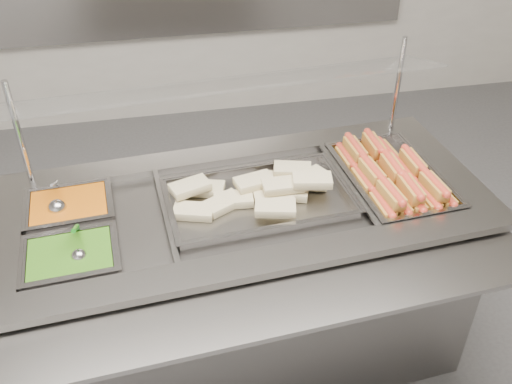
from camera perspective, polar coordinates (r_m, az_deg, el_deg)
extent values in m
cube|color=slate|center=(2.22, -1.13, -9.27)|extent=(1.65, 0.78, 0.78)
cube|color=gray|center=(1.73, 1.39, -6.98)|extent=(1.69, 0.24, 0.03)
cube|color=gray|center=(2.21, -3.32, 3.76)|extent=(1.69, 0.24, 0.03)
cube|color=gray|center=(1.96, -24.06, -4.58)|extent=(0.15, 0.52, 0.03)
cube|color=gray|center=(2.25, 18.48, 2.35)|extent=(0.15, 0.52, 0.03)
cube|color=black|center=(2.02, -1.22, -3.28)|extent=(1.48, 0.61, 0.02)
cube|color=gray|center=(2.06, 9.14, 1.00)|extent=(0.05, 0.51, 0.01)
cube|color=gray|center=(1.92, -9.05, -2.03)|extent=(0.05, 0.51, 0.01)
cube|color=gray|center=(1.65, 2.88, -11.14)|extent=(1.62, 0.34, 0.02)
cylinder|color=slate|center=(1.73, -22.22, -13.14)|extent=(0.04, 0.23, 0.02)
cylinder|color=slate|center=(2.02, 21.62, -4.71)|extent=(0.04, 0.23, 0.02)
cylinder|color=silver|center=(2.07, -22.60, 5.30)|extent=(0.02, 0.02, 0.39)
cylinder|color=silver|center=(2.32, 13.98, 10.27)|extent=(0.02, 0.02, 0.39)
cube|color=silver|center=(1.93, -2.80, 10.69)|extent=(1.49, 0.37, 0.08)
cube|color=#BB5A0A|center=(2.05, -18.06, -1.92)|extent=(0.26, 0.21, 0.08)
cube|color=#1F6A10|center=(1.84, -17.93, -6.71)|extent=(0.26, 0.21, 0.08)
cube|color=#9C6720|center=(1.98, 12.53, -1.56)|extent=(0.05, 0.14, 0.05)
cylinder|color=#B33120|center=(1.97, 12.60, -1.10)|extent=(0.03, 0.15, 0.03)
cube|color=#9C6720|center=(2.09, 10.68, 0.99)|extent=(0.05, 0.14, 0.05)
cylinder|color=#B33120|center=(2.08, 10.73, 1.40)|extent=(0.04, 0.15, 0.03)
cube|color=#9C6720|center=(2.21, 9.01, 3.20)|extent=(0.05, 0.14, 0.05)
cylinder|color=#B33120|center=(2.20, 9.06, 3.64)|extent=(0.04, 0.15, 0.03)
cube|color=#9C6720|center=(2.01, 13.95, -1.27)|extent=(0.06, 0.14, 0.05)
cylinder|color=#B33120|center=(2.00, 14.03, -0.83)|extent=(0.04, 0.15, 0.03)
cube|color=#9C6720|center=(2.12, 12.04, 1.19)|extent=(0.06, 0.14, 0.05)
cylinder|color=#B33120|center=(2.10, 12.10, 1.63)|extent=(0.04, 0.15, 0.03)
cube|color=#9C6720|center=(2.23, 10.32, 3.41)|extent=(0.06, 0.14, 0.05)
cylinder|color=#B33120|center=(2.22, 10.37, 3.83)|extent=(0.04, 0.15, 0.03)
cube|color=#9C6720|center=(2.03, 15.35, -0.99)|extent=(0.05, 0.14, 0.05)
cylinder|color=#B33120|center=(2.02, 15.43, -0.57)|extent=(0.04, 0.15, 0.03)
cube|color=#9C6720|center=(2.14, 13.39, 1.41)|extent=(0.06, 0.14, 0.05)
cylinder|color=#B33120|center=(2.13, 13.46, 1.85)|extent=(0.04, 0.15, 0.03)
cube|color=#9C6720|center=(2.25, 11.62, 3.57)|extent=(0.06, 0.14, 0.05)
cylinder|color=#B33120|center=(2.24, 11.68, 4.02)|extent=(0.04, 0.15, 0.03)
cube|color=#9C6720|center=(2.06, 16.71, -0.77)|extent=(0.05, 0.14, 0.05)
cylinder|color=#B33120|center=(2.05, 16.81, -0.31)|extent=(0.04, 0.15, 0.03)
cube|color=#9C6720|center=(2.17, 14.71, 1.60)|extent=(0.05, 0.14, 0.05)
cylinder|color=#B33120|center=(2.15, 14.79, 2.06)|extent=(0.04, 0.15, 0.03)
cube|color=#9C6720|center=(2.28, 12.90, 3.81)|extent=(0.06, 0.14, 0.05)
cylinder|color=#B33120|center=(2.27, 12.97, 4.20)|extent=(0.04, 0.15, 0.03)
cube|color=#9C6720|center=(2.09, 18.02, -0.50)|extent=(0.06, 0.14, 0.05)
cylinder|color=#B33120|center=(2.08, 18.12, -0.06)|extent=(0.04, 0.15, 0.03)
cube|color=#9C6720|center=(1.97, 13.35, -0.32)|extent=(0.06, 0.14, 0.05)
cylinder|color=#B33120|center=(1.96, 13.43, 0.15)|extent=(0.04, 0.15, 0.03)
cube|color=#9C6720|center=(2.07, 11.48, 1.98)|extent=(0.06, 0.14, 0.05)
cylinder|color=#B33120|center=(2.06, 11.55, 2.43)|extent=(0.04, 0.15, 0.03)
cube|color=#9C6720|center=(2.19, 9.86, 4.19)|extent=(0.05, 0.14, 0.05)
cylinder|color=#B33120|center=(2.18, 9.91, 4.63)|extent=(0.04, 0.15, 0.03)
cube|color=#9C6720|center=(2.01, 15.21, 0.22)|extent=(0.05, 0.13, 0.05)
cylinder|color=#B33120|center=(2.00, 15.29, 0.68)|extent=(0.03, 0.15, 0.03)
cube|color=#9C6720|center=(2.11, 13.48, 2.37)|extent=(0.05, 0.13, 0.05)
cylinder|color=#B33120|center=(2.10, 13.56, 2.81)|extent=(0.03, 0.15, 0.03)
cube|color=#9C6720|center=(2.23, 11.69, 4.58)|extent=(0.05, 0.13, 0.05)
cylinder|color=#B33120|center=(2.22, 11.75, 5.01)|extent=(0.03, 0.15, 0.03)
cube|color=#9C6720|center=(2.05, 17.38, 0.50)|extent=(0.06, 0.14, 0.05)
cylinder|color=#B33120|center=(2.04, 17.48, 0.95)|extent=(0.04, 0.15, 0.03)
cube|color=#9C6720|center=(2.16, 15.40, 2.86)|extent=(0.05, 0.14, 0.05)
cylinder|color=#B33120|center=(2.15, 15.48, 3.29)|extent=(0.03, 0.15, 0.03)
cube|color=#CDBC89|center=(1.95, -3.33, -1.14)|extent=(0.15, 0.13, 0.03)
cube|color=#CDBC89|center=(1.97, 1.80, -0.63)|extent=(0.14, 0.08, 0.03)
cube|color=#CDBC89|center=(2.05, 5.23, 1.03)|extent=(0.15, 0.11, 0.03)
cube|color=#CDBC89|center=(2.02, -5.12, 0.35)|extent=(0.15, 0.11, 0.03)
cube|color=#CDBC89|center=(1.92, -6.27, -1.94)|extent=(0.15, 0.11, 0.03)
cube|color=#CDBC89|center=(1.96, -2.27, -0.75)|extent=(0.14, 0.09, 0.03)
cube|color=#CDBC89|center=(2.00, 3.31, 0.01)|extent=(0.15, 0.12, 0.03)
cube|color=#CDBC89|center=(2.05, 2.25, 1.18)|extent=(0.15, 0.12, 0.03)
cube|color=#CDBC89|center=(1.88, 1.95, -1.62)|extent=(0.15, 0.11, 0.03)
cube|color=#CDBC89|center=(1.98, -6.62, 0.50)|extent=(0.15, 0.12, 0.03)
cube|color=#CDBC89|center=(2.00, -0.17, 1.03)|extent=(0.15, 0.10, 0.03)
cube|color=#CDBC89|center=(1.97, 2.59, 0.65)|extent=(0.13, 0.08, 0.03)
cube|color=#CDBC89|center=(2.02, 5.40, 1.37)|extent=(0.15, 0.13, 0.03)
cube|color=#CDBC89|center=(2.06, 3.66, 2.25)|extent=(0.15, 0.11, 0.03)
cube|color=#CDBC89|center=(1.97, 5.64, 1.19)|extent=(0.15, 0.10, 0.03)
sphere|color=#ACABB0|center=(2.01, -19.24, -1.56)|extent=(0.06, 0.06, 0.06)
cylinder|color=#ACABB0|center=(2.04, -19.53, 0.82)|extent=(0.02, 0.15, 0.09)
sphere|color=#ACABB0|center=(1.81, -17.26, -6.21)|extent=(0.05, 0.05, 0.05)
cylinder|color=#147515|center=(1.83, -17.62, -3.49)|extent=(0.02, 0.13, 0.09)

